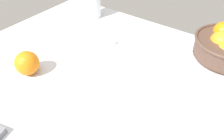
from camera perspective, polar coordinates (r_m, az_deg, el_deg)
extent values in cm
cube|color=silver|center=(78.05, -1.95, -5.06)|extent=(118.40, 98.62, 3.00)
sphere|color=orange|center=(100.92, 24.94, 8.07)|extent=(8.28, 8.28, 8.28)
sphere|color=orange|center=(94.97, 24.45, 6.10)|extent=(8.11, 8.11, 8.11)
cone|color=white|center=(43.65, -7.77, -16.00)|extent=(4.02, 3.95, 2.80)
cylinder|color=white|center=(118.33, -4.91, 15.01)|extent=(8.93, 8.93, 11.08)
cylinder|color=#FDAC3D|center=(118.77, -4.88, 14.51)|extent=(7.86, 7.86, 8.83)
sphere|color=orange|center=(85.15, -19.48, 1.54)|extent=(8.25, 8.25, 8.25)
ellipsoid|color=silver|center=(98.11, 0.50, 6.59)|extent=(3.35, 3.84, 1.00)
cylinder|color=silver|center=(101.37, 3.92, 7.53)|extent=(5.00, 10.05, 0.70)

